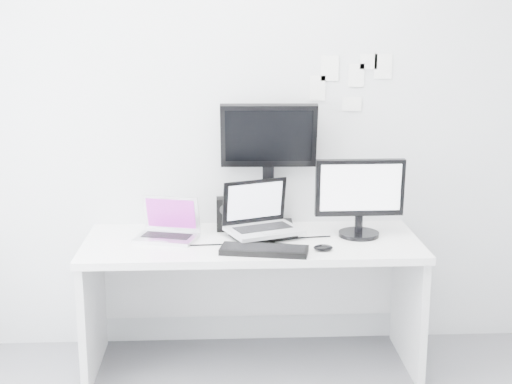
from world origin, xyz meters
TOP-DOWN VIEW (x-y plane):
  - back_wall at (0.00, 1.60)m, footprint 3.60×0.00m
  - desk at (0.00, 1.25)m, footprint 1.80×0.70m
  - macbook at (-0.46, 1.27)m, footprint 0.37×0.31m
  - speaker at (-0.14, 1.45)m, footprint 0.12×0.12m
  - dell_laptop at (0.07, 1.29)m, footprint 0.46×0.41m
  - rear_monitor at (0.10, 1.52)m, footprint 0.54×0.21m
  - samsung_monitor at (0.59, 1.30)m, footprint 0.49×0.23m
  - keyboard at (0.05, 1.02)m, footprint 0.46×0.24m
  - mouse at (0.36, 1.05)m, footprint 0.10×0.07m
  - wall_note_0 at (0.45, 1.59)m, footprint 0.10×0.00m
  - wall_note_1 at (0.60, 1.59)m, footprint 0.09×0.00m
  - wall_note_2 at (0.75, 1.59)m, footprint 0.10×0.00m
  - wall_note_3 at (0.58, 1.59)m, footprint 0.11×0.00m
  - wall_note_4 at (0.67, 1.59)m, footprint 0.10×0.00m
  - wall_note_5 at (0.38, 1.59)m, footprint 0.09×0.00m

SIDE VIEW (x-z plane):
  - desk at x=0.00m, z-range 0.00..0.73m
  - keyboard at x=0.05m, z-range 0.73..0.76m
  - mouse at x=0.36m, z-range 0.73..0.76m
  - speaker at x=-0.14m, z-range 0.73..0.92m
  - macbook at x=-0.46m, z-range 0.73..0.97m
  - dell_laptop at x=0.07m, z-range 0.73..1.04m
  - samsung_monitor at x=0.59m, z-range 0.73..1.17m
  - rear_monitor at x=0.10m, z-range 0.73..1.46m
  - back_wall at x=0.00m, z-range -0.45..3.15m
  - wall_note_3 at x=0.58m, z-range 1.38..1.46m
  - wall_note_5 at x=0.38m, z-range 1.44..1.58m
  - wall_note_1 at x=0.60m, z-range 1.52..1.65m
  - wall_note_0 at x=0.45m, z-range 1.55..1.69m
  - wall_note_2 at x=0.75m, z-range 1.56..1.70m
  - wall_note_4 at x=0.67m, z-range 1.61..1.70m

